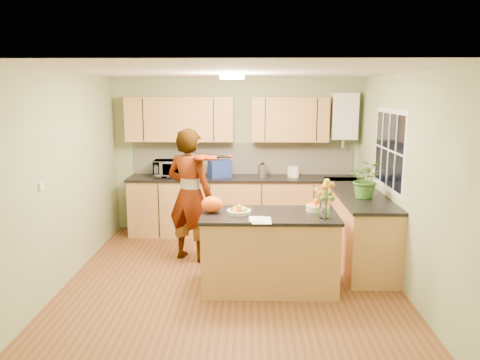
{
  "coord_description": "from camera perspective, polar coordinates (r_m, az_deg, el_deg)",
  "views": [
    {
      "loc": [
        0.21,
        -5.38,
        2.29
      ],
      "look_at": [
        0.09,
        0.5,
        1.17
      ],
      "focal_mm": 35.0,
      "sensor_mm": 36.0,
      "label": 1
    }
  ],
  "objects": [
    {
      "name": "floor",
      "position": [
        5.85,
        -1.0,
        -12.24
      ],
      "size": [
        4.5,
        4.5,
        0.0
      ],
      "primitive_type": "plane",
      "color": "brown",
      "rests_on": "ground"
    },
    {
      "name": "ceiling",
      "position": [
        5.39,
        -1.09,
        13.04
      ],
      "size": [
        4.0,
        4.5,
        0.02
      ],
      "primitive_type": "cube",
      "color": "silver",
      "rests_on": "wall_back"
    },
    {
      "name": "wall_back",
      "position": [
        7.7,
        -0.4,
        3.05
      ],
      "size": [
        4.0,
        0.02,
        2.5
      ],
      "primitive_type": "cube",
      "color": "#8C9F72",
      "rests_on": "floor"
    },
    {
      "name": "wall_front",
      "position": [
        3.3,
        -2.56,
        -7.54
      ],
      "size": [
        4.0,
        0.02,
        2.5
      ],
      "primitive_type": "cube",
      "color": "#8C9F72",
      "rests_on": "floor"
    },
    {
      "name": "wall_left",
      "position": [
        5.91,
        -20.81,
        -0.04
      ],
      "size": [
        0.02,
        4.5,
        2.5
      ],
      "primitive_type": "cube",
      "color": "#8C9F72",
      "rests_on": "floor"
    },
    {
      "name": "wall_right",
      "position": [
        5.76,
        19.24,
        -0.2
      ],
      "size": [
        0.02,
        4.5,
        2.5
      ],
      "primitive_type": "cube",
      "color": "#8C9F72",
      "rests_on": "floor"
    },
    {
      "name": "back_counter",
      "position": [
        7.55,
        0.3,
        -3.13
      ],
      "size": [
        3.64,
        0.62,
        0.94
      ],
      "color": "#C0844D",
      "rests_on": "floor"
    },
    {
      "name": "right_counter",
      "position": [
        6.66,
        14.12,
        -5.38
      ],
      "size": [
        0.62,
        2.24,
        0.94
      ],
      "color": "#C0844D",
      "rests_on": "floor"
    },
    {
      "name": "splashback",
      "position": [
        7.69,
        0.34,
        2.66
      ],
      "size": [
        3.6,
        0.02,
        0.52
      ],
      "primitive_type": "cube",
      "color": "beige",
      "rests_on": "back_counter"
    },
    {
      "name": "upper_cabinets",
      "position": [
        7.48,
        -1.8,
        7.43
      ],
      "size": [
        3.2,
        0.34,
        0.7
      ],
      "color": "#C0844D",
      "rests_on": "wall_back"
    },
    {
      "name": "boiler",
      "position": [
        7.63,
        12.55,
        7.6
      ],
      "size": [
        0.4,
        0.3,
        0.86
      ],
      "color": "white",
      "rests_on": "wall_back"
    },
    {
      "name": "window_right",
      "position": [
        6.28,
        17.68,
        3.53
      ],
      "size": [
        0.01,
        1.3,
        1.05
      ],
      "color": "white",
      "rests_on": "wall_right"
    },
    {
      "name": "light_switch",
      "position": [
        5.35,
        -23.07,
        -0.72
      ],
      "size": [
        0.02,
        0.09,
        0.09
      ],
      "primitive_type": "cube",
      "color": "white",
      "rests_on": "wall_left"
    },
    {
      "name": "ceiling_lamp",
      "position": [
        5.69,
        -0.97,
        12.53
      ],
      "size": [
        0.3,
        0.3,
        0.07
      ],
      "color": "#FFEABF",
      "rests_on": "ceiling"
    },
    {
      "name": "peninsula_island",
      "position": [
        5.54,
        3.56,
        -8.61
      ],
      "size": [
        1.57,
        0.8,
        0.9
      ],
      "color": "#C0844D",
      "rests_on": "floor"
    },
    {
      "name": "fruit_dish",
      "position": [
        5.39,
        -0.11,
        -3.69
      ],
      "size": [
        0.28,
        0.28,
        0.1
      ],
      "color": "beige",
      "rests_on": "peninsula_island"
    },
    {
      "name": "orange_bowl",
      "position": [
        5.59,
        9.21,
        -3.14
      ],
      "size": [
        0.23,
        0.23,
        0.13
      ],
      "color": "beige",
      "rests_on": "peninsula_island"
    },
    {
      "name": "flower_vase",
      "position": [
        5.22,
        10.34,
        -1.17
      ],
      "size": [
        0.26,
        0.26,
        0.49
      ],
      "rotation": [
        0.0,
        0.0,
        -0.38
      ],
      "color": "silver",
      "rests_on": "peninsula_island"
    },
    {
      "name": "orange_bag",
      "position": [
        5.44,
        -3.42,
        -2.98
      ],
      "size": [
        0.29,
        0.25,
        0.19
      ],
      "primitive_type": "ellipsoid",
      "rotation": [
        0.0,
        0.0,
        -0.17
      ],
      "color": "#F05913",
      "rests_on": "peninsula_island"
    },
    {
      "name": "papers",
      "position": [
        5.11,
        2.63,
        -4.92
      ],
      "size": [
        0.21,
        0.29,
        0.01
      ],
      "primitive_type": "cube",
      "color": "white",
      "rests_on": "peninsula_island"
    },
    {
      "name": "violinist",
      "position": [
        6.35,
        -6.16,
        -1.84
      ],
      "size": [
        0.78,
        0.67,
        1.81
      ],
      "primitive_type": "imported",
      "rotation": [
        0.0,
        0.0,
        2.72
      ],
      "color": "tan",
      "rests_on": "floor"
    },
    {
      "name": "violin",
      "position": [
        6.02,
        -4.64,
        2.74
      ],
      "size": [
        0.65,
        0.56,
        0.16
      ],
      "primitive_type": null,
      "rotation": [
        0.17,
        0.0,
        -0.61
      ],
      "color": "#491304",
      "rests_on": "violinist"
    },
    {
      "name": "microwave",
      "position": [
        7.55,
        -8.61,
        1.41
      ],
      "size": [
        0.49,
        0.34,
        0.26
      ],
      "primitive_type": "imported",
      "rotation": [
        0.0,
        0.0,
        0.04
      ],
      "color": "white",
      "rests_on": "back_counter"
    },
    {
      "name": "blue_box",
      "position": [
        7.46,
        -2.46,
        1.41
      ],
      "size": [
        0.4,
        0.35,
        0.27
      ],
      "primitive_type": "cube",
      "rotation": [
        0.0,
        0.0,
        0.37
      ],
      "color": "navy",
      "rests_on": "back_counter"
    },
    {
      "name": "kettle",
      "position": [
        7.47,
        2.75,
        1.24
      ],
      "size": [
        0.14,
        0.14,
        0.27
      ],
      "rotation": [
        0.0,
        0.0,
        0.44
      ],
      "color": "#ACACB1",
      "rests_on": "back_counter"
    },
    {
      "name": "jar_cream",
      "position": [
        7.5,
        6.24,
        1.04
      ],
      "size": [
        0.12,
        0.12,
        0.17
      ],
      "primitive_type": "cylinder",
      "rotation": [
        0.0,
        0.0,
        0.11
      ],
      "color": "beige",
      "rests_on": "back_counter"
    },
    {
      "name": "jar_white",
      "position": [
        7.45,
        6.77,
        0.98
      ],
      "size": [
        0.15,
        0.15,
        0.18
      ],
      "primitive_type": "cylinder",
      "rotation": [
        0.0,
        0.0,
        -0.33
      ],
      "color": "white",
      "rests_on": "back_counter"
    },
    {
      "name": "potted_plant",
      "position": [
        6.15,
        15.18,
        0.1
      ],
      "size": [
        0.56,
        0.53,
        0.5
      ],
      "primitive_type": "imported",
      "rotation": [
        0.0,
        0.0,
        -0.4
      ],
      "color": "#3A7025",
      "rests_on": "right_counter"
    }
  ]
}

